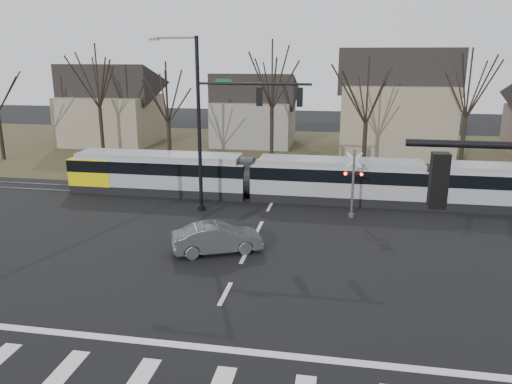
# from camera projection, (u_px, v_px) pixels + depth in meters

# --- Properties ---
(ground) EXTENTS (140.00, 140.00, 0.00)m
(ground) POSITION_uv_depth(u_px,v_px,m) (212.00, 319.00, 17.93)
(ground) COLOR black
(grass_verge) EXTENTS (140.00, 28.00, 0.01)m
(grass_verge) POSITION_uv_depth(u_px,v_px,m) (297.00, 153.00, 48.30)
(grass_verge) COLOR #38331E
(grass_verge) RESTS_ON ground
(stop_line) EXTENTS (28.00, 0.35, 0.01)m
(stop_line) POSITION_uv_depth(u_px,v_px,m) (198.00, 347.00, 16.22)
(stop_line) COLOR silver
(stop_line) RESTS_ON ground
(lane_dashes) EXTENTS (0.18, 30.00, 0.01)m
(lane_dashes) POSITION_uv_depth(u_px,v_px,m) (274.00, 198.00, 33.11)
(lane_dashes) COLOR silver
(lane_dashes) RESTS_ON ground
(rail_pair) EXTENTS (90.00, 1.52, 0.06)m
(rail_pair) POSITION_uv_depth(u_px,v_px,m) (274.00, 198.00, 32.92)
(rail_pair) COLOR #59595E
(rail_pair) RESTS_ON ground
(tram) EXTENTS (35.98, 2.67, 2.73)m
(tram) POSITION_uv_depth(u_px,v_px,m) (337.00, 179.00, 32.04)
(tram) COLOR gray
(tram) RESTS_ON ground
(sedan) EXTENTS (4.65, 5.38, 1.41)m
(sedan) POSITION_uv_depth(u_px,v_px,m) (217.00, 238.00, 23.85)
(sedan) COLOR #414448
(sedan) RESTS_ON ground
(signal_pole_far) EXTENTS (9.28, 0.44, 10.20)m
(signal_pole_far) POSITION_uv_depth(u_px,v_px,m) (225.00, 117.00, 28.68)
(signal_pole_far) COLOR black
(signal_pole_far) RESTS_ON ground
(rail_crossing_signal) EXTENTS (1.08, 0.36, 4.00)m
(rail_crossing_signal) POSITION_uv_depth(u_px,v_px,m) (353.00, 186.00, 28.73)
(rail_crossing_signal) COLOR #59595B
(rail_crossing_signal) RESTS_ON ground
(tree_row) EXTENTS (59.20, 7.20, 10.00)m
(tree_row) POSITION_uv_depth(u_px,v_px,m) (316.00, 107.00, 40.94)
(tree_row) COLOR black
(tree_row) RESTS_ON ground
(house_a) EXTENTS (9.72, 8.64, 8.60)m
(house_a) POSITION_uv_depth(u_px,v_px,m) (110.00, 101.00, 52.38)
(house_a) COLOR gray
(house_a) RESTS_ON ground
(house_b) EXTENTS (8.64, 7.56, 7.65)m
(house_b) POSITION_uv_depth(u_px,v_px,m) (254.00, 106.00, 51.88)
(house_b) COLOR gray
(house_b) RESTS_ON ground
(house_c) EXTENTS (10.80, 8.64, 10.10)m
(house_c) POSITION_uv_depth(u_px,v_px,m) (396.00, 99.00, 46.34)
(house_c) COLOR gray
(house_c) RESTS_ON ground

